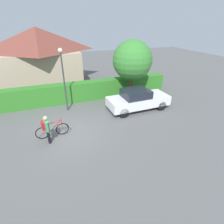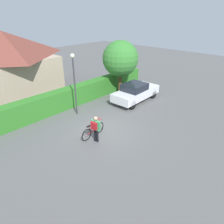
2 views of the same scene
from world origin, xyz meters
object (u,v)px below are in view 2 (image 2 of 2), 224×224
object	(u,v)px
bicycle	(93,131)
person_rider	(96,127)
parked_car_near	(136,92)
tree_kerbside	(120,59)
street_lamp	(74,77)

from	to	relation	value
bicycle	person_rider	bearing A→B (deg)	-116.62
parked_car_near	tree_kerbside	xyz separation A→B (m)	(0.48, 2.12, 2.29)
street_lamp	tree_kerbside	xyz separation A→B (m)	(5.26, 0.51, 0.30)
person_rider	parked_car_near	bearing A→B (deg)	17.57
parked_car_near	person_rider	distance (m)	6.54
person_rider	tree_kerbside	xyz separation A→B (m)	(6.71, 4.09, 2.11)
parked_car_near	street_lamp	size ratio (longest dim) A/B	1.03
person_rider	street_lamp	distance (m)	4.27
street_lamp	tree_kerbside	size ratio (longest dim) A/B	0.93
person_rider	street_lamp	size ratio (longest dim) A/B	0.37
bicycle	person_rider	size ratio (longest dim) A/B	1.13
parked_car_near	bicycle	bearing A→B (deg)	-166.21
bicycle	street_lamp	bearing A→B (deg)	68.69
parked_car_near	tree_kerbside	size ratio (longest dim) A/B	0.96
person_rider	bicycle	bearing A→B (deg)	63.38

